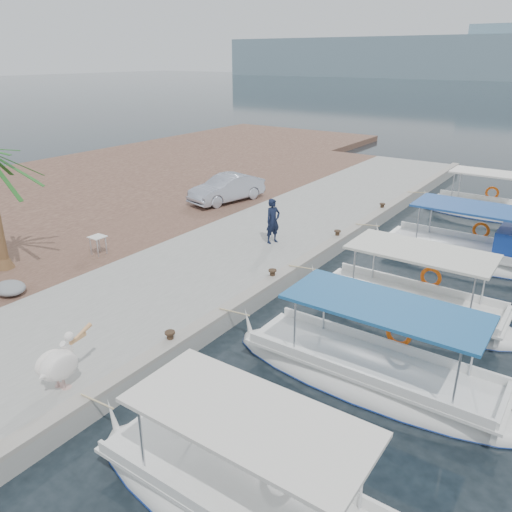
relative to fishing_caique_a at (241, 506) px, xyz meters
The scene contains 16 objects.
ground 7.56m from the fishing_caique_a, 122.62° to the left, with size 400.00×400.00×0.00m, color black.
concrete_quay 13.39m from the fishing_caique_a, 121.90° to the left, with size 6.00×40.00×0.50m, color gray.
quay_curb 12.16m from the fishing_caique_a, 110.69° to the left, with size 0.44×40.00×0.12m, color gray.
cobblestone_strip 16.58m from the fishing_caique_a, 136.73° to the left, with size 4.00×40.00×0.50m, color #52352B.
land_backing 24.83m from the fishing_caique_a, 152.76° to the left, with size 16.00×60.00×0.48m, color #52352B.
fishing_caique_a is the anchor object (origin of this frame).
fishing_caique_b 4.92m from the fishing_caique_a, 85.46° to the left, with size 7.75×2.15×2.83m.
fishing_caique_c 8.88m from the fishing_caique_a, 89.95° to the left, with size 6.99×2.23×2.83m.
fishing_caique_d 14.63m from the fishing_caique_a, 88.41° to the left, with size 7.57×2.41×2.83m.
fishing_caique_e 21.49m from the fishing_caique_a, 91.52° to the left, with size 5.83×2.01×2.83m.
mooring_bollards 9.04m from the fishing_caique_a, 119.35° to the left, with size 0.28×20.28×0.33m.
pelican 5.23m from the fishing_caique_a, behind, with size 0.67×1.60×1.23m.
fisherman 12.65m from the fishing_caique_a, 120.32° to the left, with size 0.67×0.44×1.83m, color black.
parked_car 18.84m from the fishing_caique_a, 128.49° to the left, with size 1.46×4.20×1.38m, color #A5AABC.
tarp_bundle 10.92m from the fishing_caique_a, 168.95° to the left, with size 1.10×0.90×0.40m, color gray.
folding_table 12.66m from the fishing_caique_a, 151.83° to the left, with size 0.55×0.55×0.73m.
Camera 1 is at (8.05, -11.63, 7.60)m, focal length 35.00 mm.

